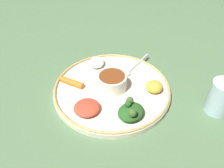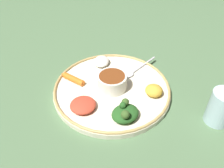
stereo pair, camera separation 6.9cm
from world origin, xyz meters
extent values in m
plane|color=#4C6B47|center=(0.00, 0.00, 0.00)|extent=(2.40, 2.40, 0.00)
cylinder|color=beige|center=(0.00, 0.00, 0.01)|extent=(0.36, 0.36, 0.02)
torus|color=tan|center=(0.00, 0.00, 0.02)|extent=(0.35, 0.35, 0.01)
cylinder|color=silver|center=(0.00, 0.00, 0.04)|extent=(0.09, 0.09, 0.05)
cylinder|color=brown|center=(0.00, 0.00, 0.06)|extent=(0.08, 0.08, 0.01)
ellipsoid|color=silver|center=(0.08, -0.01, 0.02)|extent=(0.04, 0.03, 0.01)
cylinder|color=silver|center=(0.16, -0.02, 0.02)|extent=(0.12, 0.02, 0.01)
ellipsoid|color=#23511E|center=(-0.07, -0.10, 0.03)|extent=(0.09, 0.08, 0.03)
sphere|color=#385623|center=(-0.09, -0.11, 0.05)|extent=(0.02, 0.02, 0.02)
sphere|color=#23511E|center=(-0.07, -0.09, 0.05)|extent=(0.02, 0.02, 0.02)
sphere|color=#385623|center=(-0.05, -0.09, 0.05)|extent=(0.02, 0.02, 0.02)
cylinder|color=orange|center=(-0.05, 0.11, 0.03)|extent=(0.02, 0.08, 0.02)
cone|color=orange|center=(-0.05, 0.16, 0.03)|extent=(0.02, 0.02, 0.02)
ellipsoid|color=silver|center=(0.08, 0.10, 0.03)|extent=(0.08, 0.08, 0.02)
ellipsoid|color=gold|center=(0.05, -0.12, 0.03)|extent=(0.07, 0.07, 0.03)
ellipsoid|color=#B73D28|center=(-0.12, 0.01, 0.03)|extent=(0.10, 0.10, 0.02)
cylinder|color=silver|center=(0.08, -0.29, 0.05)|extent=(0.07, 0.07, 0.10)
cylinder|color=tan|center=(0.08, -0.29, 0.01)|extent=(0.06, 0.06, 0.03)
camera|label=1|loc=(-0.45, -0.26, 0.49)|focal=36.81mm
camera|label=2|loc=(-0.41, -0.32, 0.49)|focal=36.81mm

